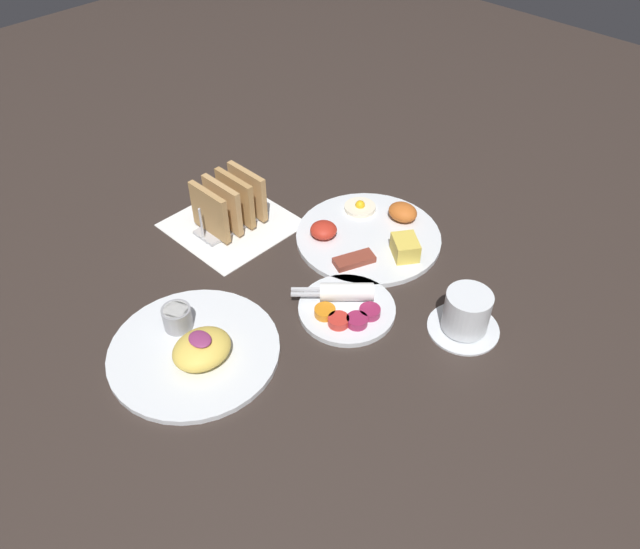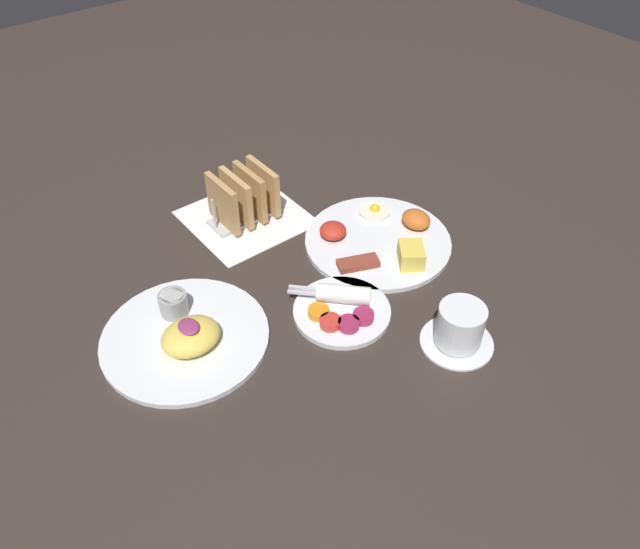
# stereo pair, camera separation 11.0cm
# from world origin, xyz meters

# --- Properties ---
(ground_plane) EXTENTS (3.00, 3.00, 0.00)m
(ground_plane) POSITION_xyz_m (0.00, 0.00, 0.00)
(ground_plane) COLOR #332823
(napkin_flat) EXTENTS (0.22, 0.22, 0.00)m
(napkin_flat) POSITION_xyz_m (-0.16, 0.04, 0.00)
(napkin_flat) COLOR white
(napkin_flat) RESTS_ON ground_plane
(plate_breakfast) EXTENTS (0.28, 0.28, 0.05)m
(plate_breakfast) POSITION_xyz_m (0.07, 0.20, 0.01)
(plate_breakfast) COLOR white
(plate_breakfast) RESTS_ON ground_plane
(plate_condiments) EXTENTS (0.17, 0.17, 0.04)m
(plate_condiments) POSITION_xyz_m (0.17, 0.02, 0.01)
(plate_condiments) COLOR white
(plate_condiments) RESTS_ON ground_plane
(plate_foreground) EXTENTS (0.28, 0.28, 0.06)m
(plate_foreground) POSITION_xyz_m (0.06, -0.22, 0.01)
(plate_foreground) COLOR white
(plate_foreground) RESTS_ON ground_plane
(toast_rack) EXTENTS (0.10, 0.15, 0.10)m
(toast_rack) POSITION_xyz_m (-0.16, 0.04, 0.05)
(toast_rack) COLOR #B7B7BC
(toast_rack) RESTS_ON ground_plane
(coffee_cup) EXTENTS (0.12, 0.12, 0.08)m
(coffee_cup) POSITION_xyz_m (0.34, 0.13, 0.04)
(coffee_cup) COLOR white
(coffee_cup) RESTS_ON ground_plane
(teaspoon) EXTENTS (0.13, 0.05, 0.01)m
(teaspoon) POSITION_xyz_m (0.08, -0.11, 0.00)
(teaspoon) COLOR silver
(teaspoon) RESTS_ON ground_plane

